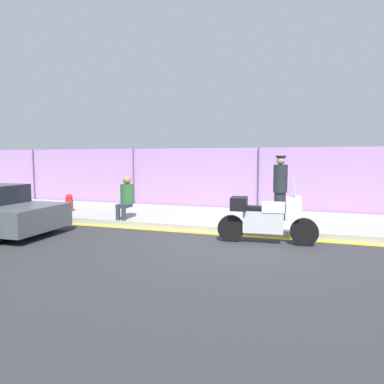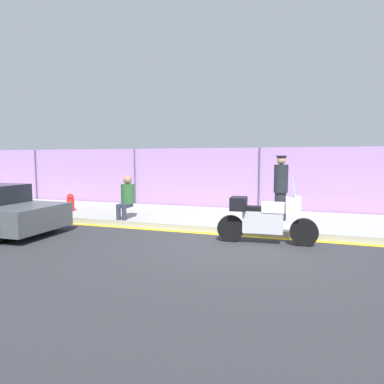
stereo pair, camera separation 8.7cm
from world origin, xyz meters
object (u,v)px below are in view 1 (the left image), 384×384
at_px(motorcycle, 266,217).
at_px(officer_standing, 280,187).
at_px(fire_hydrant, 69,203).
at_px(person_seated_on_curb, 126,195).

relative_size(motorcycle, officer_standing, 1.22).
bearing_deg(fire_hydrant, person_seated_on_curb, -14.29).
bearing_deg(motorcycle, officer_standing, 81.94).
bearing_deg(person_seated_on_curb, motorcycle, -14.96).
height_order(person_seated_on_curb, fire_hydrant, person_seated_on_curb).
distance_m(officer_standing, person_seated_on_curb, 4.47).
bearing_deg(person_seated_on_curb, fire_hydrant, 165.71).
distance_m(motorcycle, person_seated_on_curb, 4.30).
distance_m(officer_standing, fire_hydrant, 6.88).
bearing_deg(officer_standing, motorcycle, -94.35).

